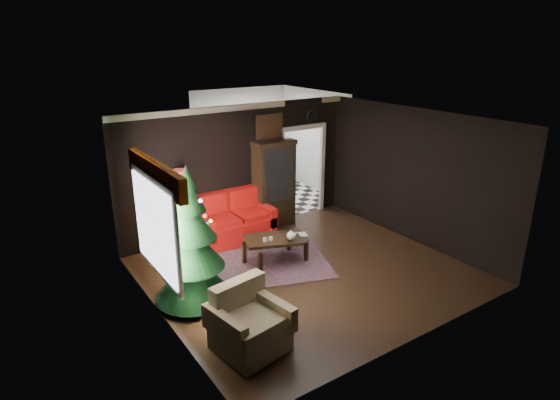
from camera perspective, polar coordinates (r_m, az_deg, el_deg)
floor at (r=8.72m, az=3.33°, el=-8.79°), size 5.50×5.50×0.00m
ceiling at (r=7.80m, az=3.73°, el=9.67°), size 5.50×5.50×0.00m
wall_back at (r=10.16m, az=-5.04°, el=3.81°), size 5.50×0.00×5.50m
wall_front at (r=6.50m, az=17.02°, el=-6.16°), size 5.50×0.00×5.50m
wall_left at (r=6.95m, az=-14.93°, el=-4.26°), size 0.00×5.50×5.50m
wall_right at (r=9.99m, az=16.21°, el=2.84°), size 0.00×5.50×5.50m
doorway at (r=11.14m, az=2.69°, el=3.38°), size 1.10×0.10×2.10m
left_window at (r=7.12m, az=-15.20°, el=-3.28°), size 0.05×1.60×1.40m
valance at (r=6.88m, az=-15.17°, el=3.18°), size 0.12×2.10×0.35m
kitchen_floor at (r=12.63m, az=-1.41°, el=0.36°), size 3.00×3.00×0.00m
kitchen_window at (r=13.42m, az=-4.84°, el=8.92°), size 0.70×0.06×0.70m
rug at (r=8.93m, az=-1.40°, el=-7.99°), size 2.68×2.31×0.01m
loveseat at (r=9.89m, az=-5.65°, el=-2.15°), size 1.70×0.90×1.00m
curio_cabinet at (r=10.47m, az=-0.76°, el=1.78°), size 0.90×0.45×1.90m
floor_lamp at (r=9.32m, az=-11.98°, el=-1.68°), size 0.31×0.31×1.80m
christmas_tree at (r=7.45m, az=-10.92°, el=-5.24°), size 1.33×1.33×2.40m
armchair at (r=6.54m, az=-3.75°, el=-14.57°), size 1.05×1.05×0.93m
coffee_table at (r=8.93m, az=-0.59°, el=-6.15°), size 1.29×1.03×0.51m
teapot at (r=8.68m, az=1.35°, el=-4.41°), size 0.25×0.25×0.19m
cup_a at (r=8.70m, az=-1.16°, el=-4.78°), size 0.10×0.10×0.07m
cup_b at (r=8.66m, az=-1.88°, el=-4.90°), size 0.09×0.09×0.07m
book at (r=8.90m, az=2.40°, el=-3.75°), size 0.15×0.06×0.20m
wall_clock at (r=10.96m, az=4.03°, el=10.22°), size 0.32×0.32×0.06m
painting at (r=10.30m, az=-1.36°, el=8.95°), size 0.62×0.05×0.52m
kitchen_counter at (r=13.48m, az=-4.17°, el=3.54°), size 1.80×0.60×0.90m
kitchen_table at (r=12.12m, az=-1.86°, el=1.39°), size 0.70×0.70×0.75m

